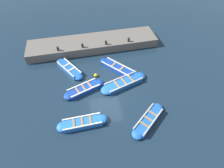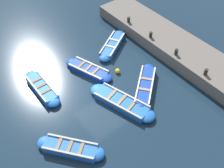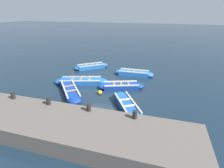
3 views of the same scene
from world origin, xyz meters
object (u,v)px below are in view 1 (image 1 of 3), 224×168
at_px(boat_alongside, 84,89).
at_px(boat_centre, 124,83).
at_px(boat_tucked, 69,69).
at_px(bollard_mid_south, 106,43).
at_px(boat_stern_in, 118,68).
at_px(bollard_south, 129,40).
at_px(bollard_mid_north, 82,46).
at_px(bollard_north, 58,49).
at_px(buoy_orange_near, 96,75).
at_px(boat_bow_out, 148,120).
at_px(boat_end_of_row, 82,123).

distance_m(boat_alongside, boat_centre, 3.01).
relative_size(boat_tucked, bollard_mid_south, 8.99).
height_order(boat_stern_in, bollard_south, bollard_south).
xyz_separation_m(boat_stern_in, bollard_south, (-2.71, 1.69, 0.75)).
height_order(bollard_mid_north, bollard_mid_south, same).
height_order(boat_alongside, boat_stern_in, boat_stern_in).
distance_m(boat_alongside, bollard_north, 4.74).
relative_size(bollard_mid_north, buoy_orange_near, 1.26).
distance_m(boat_stern_in, bollard_mid_south, 2.84).
height_order(boat_tucked, bollard_mid_south, bollard_mid_south).
distance_m(boat_bow_out, bollard_north, 9.51).
height_order(boat_tucked, boat_alongside, boat_tucked).
relative_size(boat_alongside, bollard_mid_north, 9.03).
bearing_deg(boat_tucked, bollard_mid_south, 119.05).
distance_m(boat_end_of_row, bollard_north, 7.31).
bearing_deg(bollard_south, bollard_mid_south, -90.00).
height_order(boat_bow_out, bollard_mid_north, bollard_mid_north).
bearing_deg(bollard_north, boat_stern_in, 59.39).
bearing_deg(bollard_north, boat_tucked, 20.39).
relative_size(boat_centre, boat_stern_in, 1.21).
height_order(boat_end_of_row, bollard_mid_south, bollard_mid_south).
distance_m(boat_tucked, boat_stern_in, 3.94).
xyz_separation_m(boat_end_of_row, bollard_mid_south, (-7.16, 2.95, 0.74)).
height_order(boat_bow_out, bollard_mid_south, bollard_mid_south).
bearing_deg(boat_end_of_row, boat_stern_in, 143.05).
xyz_separation_m(boat_centre, bollard_north, (-4.41, -4.64, 0.76)).
height_order(boat_centre, bollard_south, bollard_south).
xyz_separation_m(boat_tucked, bollard_mid_south, (-1.93, 3.47, 0.75)).
distance_m(boat_centre, bollard_south, 4.77).
bearing_deg(boat_bow_out, buoy_orange_near, -151.70).
xyz_separation_m(boat_tucked, boat_centre, (2.49, 3.92, -0.01)).
relative_size(boat_stern_in, bollard_mid_north, 9.23).
bearing_deg(boat_alongside, bollard_mid_south, 149.83).
xyz_separation_m(boat_centre, bollard_mid_south, (-4.41, -0.46, 0.76)).
bearing_deg(boat_stern_in, bollard_north, -120.61).
distance_m(bollard_mid_south, bollard_south, 2.09).
height_order(boat_tucked, boat_stern_in, boat_stern_in).
height_order(boat_alongside, bollard_south, bollard_south).
relative_size(bollard_north, bollard_mid_south, 1.00).
bearing_deg(buoy_orange_near, bollard_mid_north, -168.88).
bearing_deg(bollard_south, bollard_north, -90.00).
distance_m(boat_bow_out, bollard_mid_north, 8.53).
distance_m(boat_tucked, buoy_orange_near, 2.31).
bearing_deg(bollard_mid_south, boat_end_of_row, -22.40).
bearing_deg(boat_tucked, boat_alongside, 20.39).
relative_size(boat_bow_out, boat_end_of_row, 0.92).
relative_size(boat_bow_out, buoy_orange_near, 10.37).
relative_size(boat_bow_out, bollard_mid_south, 8.25).
distance_m(boat_centre, bollard_north, 6.45).
height_order(boat_alongside, bollard_north, bollard_north).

